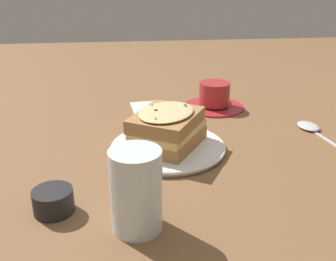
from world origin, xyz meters
name	(u,v)px	position (x,y,z in m)	size (l,w,h in m)	color
ground_plane	(160,155)	(0.00, 0.00, 0.00)	(2.40, 2.40, 0.00)	brown
dinner_plate	(168,147)	(0.02, -0.02, 0.01)	(0.22, 0.22, 0.01)	white
sandwich	(167,128)	(0.02, -0.02, 0.05)	(0.17, 0.17, 0.07)	#A37542
teacup_with_saucer	(214,98)	(0.25, -0.16, 0.03)	(0.15, 0.15, 0.07)	#AD282D
water_glass	(136,191)	(-0.22, 0.05, 0.06)	(0.07, 0.07, 0.12)	silver
spoon	(311,128)	(0.09, -0.34, 0.00)	(0.17, 0.05, 0.01)	silver
napkin	(150,108)	(0.26, 0.00, 0.00)	(0.11, 0.09, 0.00)	silver
condiment_pot	(53,201)	(-0.17, 0.17, 0.02)	(0.06, 0.06, 0.04)	black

